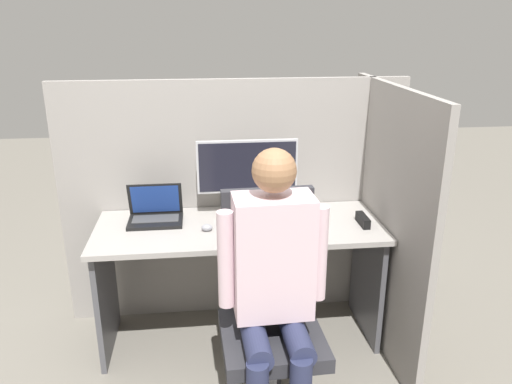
# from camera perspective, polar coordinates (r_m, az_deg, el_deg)

# --- Properties ---
(ground_plane) EXTENTS (12.00, 12.00, 0.00)m
(ground_plane) POSITION_cam_1_polar(r_m,az_deg,el_deg) (2.95, -1.22, -19.58)
(ground_plane) COLOR slate
(cubicle_panel_back) EXTENTS (2.12, 0.05, 1.52)m
(cubicle_panel_back) POSITION_cam_1_polar(r_m,az_deg,el_deg) (3.14, -2.42, -1.12)
(cubicle_panel_back) COLOR gray
(cubicle_panel_back) RESTS_ON ground
(cubicle_panel_right) EXTENTS (0.04, 1.24, 1.52)m
(cubicle_panel_right) POSITION_cam_1_polar(r_m,az_deg,el_deg) (2.95, 14.61, -3.11)
(cubicle_panel_right) COLOR gray
(cubicle_panel_right) RESTS_ON ground
(desk) EXTENTS (1.62, 0.62, 0.74)m
(desk) POSITION_cam_1_polar(r_m,az_deg,el_deg) (2.91, -1.87, -6.96)
(desk) COLOR #9E9993
(desk) RESTS_ON ground
(paper_box) EXTENTS (0.29, 0.21, 0.09)m
(paper_box) POSITION_cam_1_polar(r_m,az_deg,el_deg) (2.97, -0.95, -1.78)
(paper_box) COLOR white
(paper_box) RESTS_ON desk
(monitor) EXTENTS (0.59, 0.18, 0.37)m
(monitor) POSITION_cam_1_polar(r_m,az_deg,el_deg) (2.90, -0.98, 2.62)
(monitor) COLOR #B2B2B7
(monitor) RESTS_ON paper_box
(laptop) EXTENTS (0.31, 0.21, 0.22)m
(laptop) POSITION_cam_1_polar(r_m,az_deg,el_deg) (2.92, -11.41, -2.51)
(laptop) COLOR black
(laptop) RESTS_ON desk
(mouse) EXTENTS (0.06, 0.05, 0.04)m
(mouse) POSITION_cam_1_polar(r_m,az_deg,el_deg) (2.76, -5.63, -4.07)
(mouse) COLOR gray
(mouse) RESTS_ON desk
(stapler) EXTENTS (0.04, 0.16, 0.05)m
(stapler) POSITION_cam_1_polar(r_m,az_deg,el_deg) (2.89, 12.12, -3.16)
(stapler) COLOR black
(stapler) RESTS_ON desk
(carrot_toy) EXTENTS (0.04, 0.13, 0.04)m
(carrot_toy) POSITION_cam_1_polar(r_m,az_deg,el_deg) (2.64, 3.04, -5.18)
(carrot_toy) COLOR orange
(carrot_toy) RESTS_ON desk
(office_chair) EXTENTS (0.52, 0.56, 1.10)m
(office_chair) POSITION_cam_1_polar(r_m,az_deg,el_deg) (2.42, 1.59, -12.89)
(office_chair) COLOR #2D2D33
(office_chair) RESTS_ON ground
(person) EXTENTS (0.48, 0.43, 1.36)m
(person) POSITION_cam_1_polar(r_m,az_deg,el_deg) (2.16, 2.10, -10.18)
(person) COLOR #282D4C
(person) RESTS_ON ground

